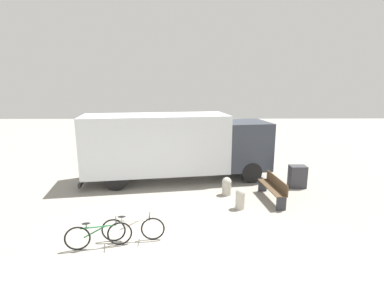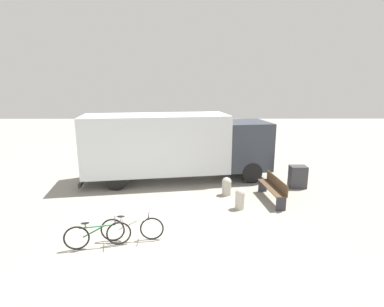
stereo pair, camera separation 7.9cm
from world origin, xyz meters
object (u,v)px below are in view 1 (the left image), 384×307
(park_bench, at_px, (273,187))
(bollard_far_bench, at_px, (227,185))
(utility_box, at_px, (297,177))
(bicycle_near, at_px, (99,235))
(delivery_truck, at_px, (175,144))
(bollard_near_bench, at_px, (240,198))
(bicycle_middle, at_px, (133,229))

(park_bench, distance_m, bollard_far_bench, 1.75)
(park_bench, distance_m, utility_box, 1.99)
(bicycle_near, xyz_separation_m, utility_box, (6.86, 4.65, 0.11))
(delivery_truck, relative_size, bollard_far_bench, 11.94)
(bicycle_near, xyz_separation_m, bollard_far_bench, (3.82, 3.81, 0.02))
(bicycle_near, xyz_separation_m, bollard_near_bench, (4.12, 2.47, 0.04))
(bicycle_near, bearing_deg, bollard_far_bench, 31.54)
(park_bench, relative_size, bicycle_near, 1.20)
(bollard_near_bench, distance_m, bollard_far_bench, 1.37)
(park_bench, distance_m, bollard_near_bench, 1.55)
(bollard_near_bench, xyz_separation_m, bollard_far_bench, (-0.30, 1.33, -0.02))
(delivery_truck, bearing_deg, bicycle_middle, -108.61)
(park_bench, height_order, bicycle_near, park_bench)
(bollard_near_bench, distance_m, utility_box, 3.50)
(bicycle_middle, height_order, bollard_far_bench, bicycle_middle)
(utility_box, bearing_deg, bicycle_middle, -144.48)
(park_bench, bearing_deg, bollard_far_bench, 65.48)
(bollard_near_bench, bearing_deg, utility_box, 38.49)
(bicycle_near, height_order, bollard_far_bench, bicycle_near)
(delivery_truck, relative_size, bicycle_near, 5.02)
(bollard_far_bench, relative_size, utility_box, 0.77)
(bicycle_near, bearing_deg, utility_box, 20.78)
(bicycle_middle, relative_size, bollard_near_bench, 2.36)
(bicycle_near, bearing_deg, bollard_near_bench, 17.62)
(utility_box, bearing_deg, delivery_truck, 167.55)
(bicycle_near, bearing_deg, bicycle_middle, 9.38)
(park_bench, height_order, utility_box, utility_box)
(bollard_near_bench, bearing_deg, bicycle_near, -149.03)
(park_bench, xyz_separation_m, bicycle_middle, (-4.63, -2.88, -0.16))
(bicycle_near, relative_size, utility_box, 1.83)
(delivery_truck, relative_size, park_bench, 4.17)
(park_bench, bearing_deg, bicycle_near, 115.26)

